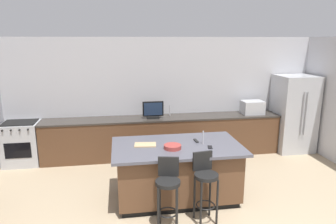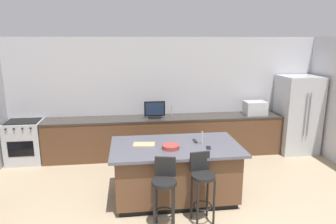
{
  "view_description": "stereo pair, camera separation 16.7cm",
  "coord_description": "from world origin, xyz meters",
  "views": [
    {
      "loc": [
        -1.01,
        -2.76,
        2.58
      ],
      "look_at": [
        -0.15,
        2.54,
        1.29
      ],
      "focal_mm": 32.75,
      "sensor_mm": 36.0,
      "label": 1
    },
    {
      "loc": [
        -0.84,
        -2.78,
        2.58
      ],
      "look_at": [
        -0.15,
        2.54,
        1.29
      ],
      "focal_mm": 32.75,
      "sensor_mm": 36.0,
      "label": 2
    }
  ],
  "objects": [
    {
      "name": "wall_back",
      "position": [
        0.0,
        4.1,
        1.31
      ],
      "size": [
        7.46,
        0.12,
        2.62
      ],
      "primitive_type": "cube",
      "color": "#BCBCC1",
      "rests_on": "ground_plane"
    },
    {
      "name": "counter_back",
      "position": [
        -0.06,
        3.72,
        0.45
      ],
      "size": [
        5.25,
        0.62,
        0.89
      ],
      "color": "brown",
      "rests_on": "ground_plane"
    },
    {
      "name": "kitchen_island",
      "position": [
        -0.13,
        1.8,
        0.47
      ],
      "size": [
        2.06,
        1.19,
        0.92
      ],
      "color": "black",
      "rests_on": "ground_plane"
    },
    {
      "name": "refrigerator",
      "position": [
        2.99,
        3.63,
        0.88
      ],
      "size": [
        0.85,
        0.82,
        1.77
      ],
      "color": "#B7BABF",
      "rests_on": "ground_plane"
    },
    {
      "name": "range_oven",
      "position": [
        -3.06,
        3.72,
        0.45
      ],
      "size": [
        0.72,
        0.63,
        0.91
      ],
      "color": "#B7BABF",
      "rests_on": "ground_plane"
    },
    {
      "name": "microwave",
      "position": [
        2.01,
        3.72,
        1.04
      ],
      "size": [
        0.48,
        0.36,
        0.3
      ],
      "primitive_type": "cube",
      "color": "#B7BABF",
      "rests_on": "counter_back"
    },
    {
      "name": "tv_monitor",
      "position": [
        -0.3,
        3.67,
        1.06
      ],
      "size": [
        0.45,
        0.16,
        0.37
      ],
      "color": "black",
      "rests_on": "counter_back"
    },
    {
      "name": "sink_faucet_back",
      "position": [
        0.09,
        3.82,
        1.01
      ],
      "size": [
        0.02,
        0.02,
        0.24
      ],
      "primitive_type": "cylinder",
      "color": "#B2B2B7",
      "rests_on": "counter_back"
    },
    {
      "name": "sink_faucet_island",
      "position": [
        0.3,
        1.8,
        1.03
      ],
      "size": [
        0.02,
        0.02,
        0.22
      ],
      "primitive_type": "cylinder",
      "color": "#B2B2B7",
      "rests_on": "kitchen_island"
    },
    {
      "name": "bar_stool_left",
      "position": [
        -0.4,
        1.0,
        0.61
      ],
      "size": [
        0.35,
        0.36,
        1.01
      ],
      "rotation": [
        0.0,
        0.0,
        -0.21
      ],
      "color": "black",
      "rests_on": "ground_plane"
    },
    {
      "name": "bar_stool_right",
      "position": [
        0.15,
        1.09,
        0.62
      ],
      "size": [
        0.34,
        0.36,
        1.02
      ],
      "rotation": [
        0.0,
        0.0,
        0.13
      ],
      "color": "black",
      "rests_on": "ground_plane"
    },
    {
      "name": "fruit_bowl",
      "position": [
        -0.22,
        1.65,
        0.95
      ],
      "size": [
        0.27,
        0.27,
        0.06
      ],
      "primitive_type": "cylinder",
      "color": "#993833",
      "rests_on": "kitchen_island"
    },
    {
      "name": "cell_phone",
      "position": [
        0.37,
        1.62,
        0.92
      ],
      "size": [
        0.1,
        0.16,
        0.01
      ],
      "primitive_type": "cube",
      "rotation": [
        0.0,
        0.0,
        -0.21
      ],
      "color": "black",
      "rests_on": "kitchen_island"
    },
    {
      "name": "tv_remote",
      "position": [
        0.22,
        1.94,
        0.93
      ],
      "size": [
        0.05,
        0.17,
        0.02
      ],
      "primitive_type": "cube",
      "rotation": [
        0.0,
        0.0,
        0.05
      ],
      "color": "black",
      "rests_on": "kitchen_island"
    },
    {
      "name": "cutting_board",
      "position": [
        -0.63,
        1.88,
        0.93
      ],
      "size": [
        0.37,
        0.25,
        0.02
      ],
      "primitive_type": "cube",
      "rotation": [
        0.0,
        0.0,
        -0.12
      ],
      "color": "tan",
      "rests_on": "kitchen_island"
    }
  ]
}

